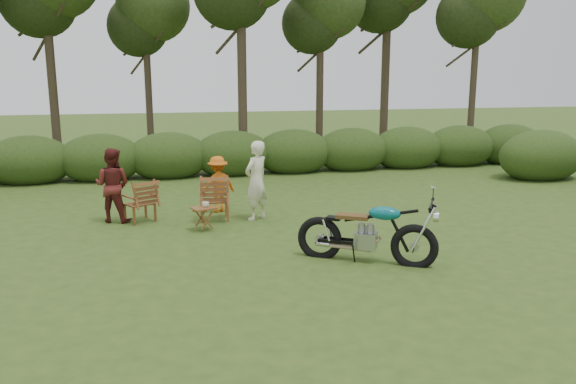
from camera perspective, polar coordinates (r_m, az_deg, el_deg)
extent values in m
plane|color=#2F4717|center=(9.45, 2.48, -7.35)|extent=(80.00, 80.00, 0.00)
cylinder|color=#362B1D|center=(19.89, -23.00, 12.33)|extent=(0.28, 0.28, 7.20)
cylinder|color=#362B1D|center=(20.76, -14.07, 11.59)|extent=(0.24, 0.24, 6.30)
sphere|color=#253A15|center=(20.86, -14.35, 16.98)|extent=(2.52, 2.52, 2.52)
cylinder|color=#362B1D|center=(18.82, -4.72, 13.97)|extent=(0.30, 0.30, 7.65)
cylinder|color=#362B1D|center=(20.57, 3.26, 12.17)|extent=(0.26, 0.26, 6.48)
sphere|color=#253A15|center=(20.68, 3.33, 17.77)|extent=(2.59, 2.59, 2.59)
cylinder|color=#362B1D|center=(22.66, 9.93, 13.80)|extent=(0.32, 0.32, 7.92)
cylinder|color=#362B1D|center=(21.85, 18.41, 12.05)|extent=(0.24, 0.24, 6.84)
sphere|color=#253A15|center=(21.99, 18.78, 17.59)|extent=(2.74, 2.74, 2.74)
ellipsoid|color=#203814|center=(18.07, -24.82, 2.85)|extent=(2.52, 1.68, 1.51)
ellipsoid|color=#203814|center=(17.79, -18.49, 3.21)|extent=(2.52, 1.68, 1.51)
ellipsoid|color=#203814|center=(17.74, -12.03, 3.54)|extent=(2.52, 1.68, 1.51)
ellipsoid|color=#203814|center=(17.91, -5.62, 3.82)|extent=(2.52, 1.68, 1.51)
ellipsoid|color=#203814|center=(18.30, 0.60, 4.04)|extent=(2.52, 1.68, 1.51)
ellipsoid|color=#203814|center=(18.90, 6.50, 4.21)|extent=(2.52, 1.68, 1.51)
ellipsoid|color=#203814|center=(19.68, 11.99, 4.33)|extent=(2.52, 1.68, 1.51)
ellipsoid|color=#203814|center=(20.62, 17.01, 4.41)|extent=(2.52, 1.68, 1.51)
ellipsoid|color=#203814|center=(21.71, 21.57, 4.44)|extent=(2.52, 1.68, 1.51)
ellipsoid|color=#203814|center=(18.73, 24.34, 3.31)|extent=(2.70, 1.80, 1.62)
imported|color=beige|center=(11.47, -8.38, -1.25)|extent=(0.16, 0.16, 0.11)
imported|color=beige|center=(12.33, -3.20, -2.77)|extent=(0.75, 0.72, 1.73)
imported|color=#591C19|center=(12.69, -17.18, -2.87)|extent=(0.94, 0.85, 1.59)
imported|color=#D05F13|center=(13.09, -7.05, -1.99)|extent=(0.95, 0.72, 1.29)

